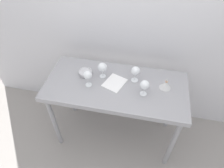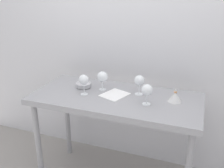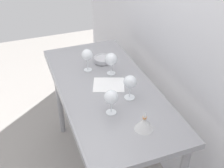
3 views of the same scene
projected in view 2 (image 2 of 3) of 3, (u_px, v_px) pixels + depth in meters
The scene contains 9 objects.
back_wall at pixel (133, 38), 2.40m from camera, with size 3.80×0.04×2.60m, color silver.
steel_counter at pixel (116, 107), 2.14m from camera, with size 1.40×0.65×0.90m.
wine_glass_far_left at pixel (102, 77), 2.19m from camera, with size 0.09×0.09×0.17m.
wine_glass_near_left at pixel (84, 80), 2.09m from camera, with size 0.08×0.08×0.17m.
wine_glass_far_right at pixel (139, 81), 2.10m from camera, with size 0.09×0.09×0.17m.
wine_glass_near_right at pixel (147, 90), 1.92m from camera, with size 0.09×0.09×0.16m.
tasting_sheet_upper at pixel (115, 95), 2.13m from camera, with size 0.18×0.22×0.00m, color white.
tasting_bowl at pixel (84, 85), 2.28m from camera, with size 0.14×0.14×0.04m.
decanter_funnel at pixel (175, 97), 1.99m from camera, with size 0.11×0.11×0.13m.
Camera 2 is at (0.63, -1.83, 1.75)m, focal length 40.55 mm.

